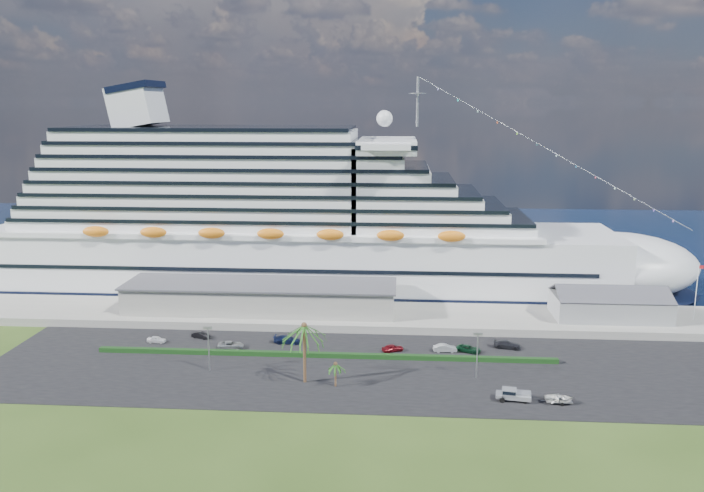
# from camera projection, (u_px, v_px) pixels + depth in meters

# --- Properties ---
(ground) EXTENTS (420.00, 420.00, 0.00)m
(ground) POSITION_uv_depth(u_px,v_px,m) (361.00, 394.00, 114.78)
(ground) COLOR #2D4517
(ground) RESTS_ON ground
(asphalt_lot) EXTENTS (140.00, 38.00, 0.12)m
(asphalt_lot) POSITION_uv_depth(u_px,v_px,m) (364.00, 368.00, 125.51)
(asphalt_lot) COLOR black
(asphalt_lot) RESTS_ON ground
(wharf) EXTENTS (240.00, 20.00, 1.80)m
(wharf) POSITION_uv_depth(u_px,v_px,m) (371.00, 316.00, 153.65)
(wharf) COLOR gray
(wharf) RESTS_ON ground
(water) EXTENTS (420.00, 160.00, 0.02)m
(water) POSITION_uv_depth(u_px,v_px,m) (382.00, 241.00, 241.71)
(water) COLOR black
(water) RESTS_ON ground
(cruise_ship) EXTENTS (191.00, 38.00, 54.00)m
(cruise_ship) POSITION_uv_depth(u_px,v_px,m) (292.00, 227.00, 175.34)
(cruise_ship) COLOR silver
(cruise_ship) RESTS_ON ground
(terminal_building) EXTENTS (61.00, 15.00, 6.30)m
(terminal_building) POSITION_uv_depth(u_px,v_px,m) (261.00, 296.00, 154.53)
(terminal_building) COLOR gray
(terminal_building) RESTS_ON wharf
(port_shed) EXTENTS (24.00, 12.31, 7.37)m
(port_shed) POSITION_uv_depth(u_px,v_px,m) (609.00, 306.00, 149.35)
(port_shed) COLOR gray
(port_shed) RESTS_ON wharf
(flagpole) EXTENTS (1.08, 0.16, 12.00)m
(flagpole) POSITION_uv_depth(u_px,v_px,m) (697.00, 290.00, 147.32)
(flagpole) COLOR silver
(flagpole) RESTS_ON wharf
(hedge) EXTENTS (88.00, 1.10, 0.90)m
(hedge) POSITION_uv_depth(u_px,v_px,m) (324.00, 355.00, 130.84)
(hedge) COLOR black
(hedge) RESTS_ON asphalt_lot
(lamp_post_left) EXTENTS (1.60, 0.35, 8.27)m
(lamp_post_left) POSITION_uv_depth(u_px,v_px,m) (209.00, 343.00, 123.43)
(lamp_post_left) COLOR gray
(lamp_post_left) RESTS_ON asphalt_lot
(lamp_post_right) EXTENTS (1.60, 0.35, 8.27)m
(lamp_post_right) POSITION_uv_depth(u_px,v_px,m) (477.00, 350.00, 120.12)
(lamp_post_right) COLOR gray
(lamp_post_right) RESTS_ON asphalt_lot
(palm_tall) EXTENTS (8.82, 8.82, 11.13)m
(palm_tall) POSITION_uv_depth(u_px,v_px,m) (304.00, 332.00, 117.49)
(palm_tall) COLOR #47301E
(palm_tall) RESTS_ON ground
(palm_short) EXTENTS (3.53, 3.53, 4.56)m
(palm_short) POSITION_uv_depth(u_px,v_px,m) (335.00, 367.00, 116.78)
(palm_short) COLOR #47301E
(palm_short) RESTS_ON ground
(parked_car_0) EXTENTS (3.94, 1.88, 1.30)m
(parked_car_0) POSITION_uv_depth(u_px,v_px,m) (157.00, 339.00, 138.82)
(parked_car_0) COLOR white
(parked_car_0) RESTS_ON asphalt_lot
(parked_car_1) EXTENTS (4.22, 2.67, 1.31)m
(parked_car_1) POSITION_uv_depth(u_px,v_px,m) (201.00, 335.00, 141.39)
(parked_car_1) COLOR black
(parked_car_1) RESTS_ON asphalt_lot
(parked_car_2) EXTENTS (5.27, 2.81, 1.41)m
(parked_car_2) POSITION_uv_depth(u_px,v_px,m) (231.00, 345.00, 135.54)
(parked_car_2) COLOR gray
(parked_car_2) RESTS_ON asphalt_lot
(parked_car_3) EXTENTS (5.49, 2.38, 1.57)m
(parked_car_3) POSITION_uv_depth(u_px,v_px,m) (287.00, 340.00, 138.38)
(parked_car_3) COLOR #131C42
(parked_car_3) RESTS_ON asphalt_lot
(parked_car_4) EXTENTS (4.55, 3.31, 1.44)m
(parked_car_4) POSITION_uv_depth(u_px,v_px,m) (393.00, 348.00, 133.80)
(parked_car_4) COLOR maroon
(parked_car_4) RESTS_ON asphalt_lot
(parked_car_5) EXTENTS (4.66, 1.91, 1.50)m
(parked_car_5) POSITION_uv_depth(u_px,v_px,m) (445.00, 348.00, 133.63)
(parked_car_5) COLOR #A8ABAF
(parked_car_5) RESTS_ON asphalt_lot
(parked_car_6) EXTENTS (5.29, 3.95, 1.33)m
(parked_car_6) POSITION_uv_depth(u_px,v_px,m) (469.00, 349.00, 133.55)
(parked_car_6) COLOR #0C321C
(parked_car_6) RESTS_ON asphalt_lot
(parked_car_7) EXTENTS (5.59, 3.21, 1.52)m
(parked_car_7) POSITION_uv_depth(u_px,v_px,m) (507.00, 345.00, 135.57)
(parked_car_7) COLOR #232429
(parked_car_7) RESTS_ON asphalt_lot
(pickup_truck) EXTENTS (5.94, 2.98, 2.00)m
(pickup_truck) POSITION_uv_depth(u_px,v_px,m) (513.00, 394.00, 111.67)
(pickup_truck) COLOR black
(pickup_truck) RESTS_ON asphalt_lot
(boat_trailer) EXTENTS (5.21, 3.32, 1.50)m
(boat_trailer) POSITION_uv_depth(u_px,v_px,m) (559.00, 398.00, 110.41)
(boat_trailer) COLOR gray
(boat_trailer) RESTS_ON asphalt_lot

